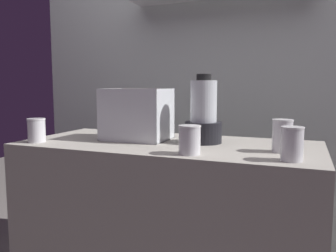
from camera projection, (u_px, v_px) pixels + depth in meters
name	position (u px, v px, depth m)	size (l,w,h in m)	color
counter	(168.00, 233.00, 1.69)	(1.40, 0.64, 0.90)	#9E998E
back_wall_unit	(210.00, 71.00, 2.31)	(2.60, 0.24, 2.50)	silver
carrot_display_bin	(136.00, 123.00, 1.73)	(0.32, 0.24, 0.26)	white
blender_pitcher	(203.00, 116.00, 1.63)	(0.18, 0.18, 0.32)	black
juice_cup_beet_far_left	(37.00, 132.00, 1.65)	(0.09, 0.09, 0.11)	white
juice_cup_mango_left	(190.00, 142.00, 1.36)	(0.09, 0.09, 0.12)	white
juice_cup_orange_middle	(282.00, 138.00, 1.40)	(0.08, 0.08, 0.13)	white
juice_cup_carrot_right	(292.00, 146.00, 1.23)	(0.08, 0.08, 0.12)	white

